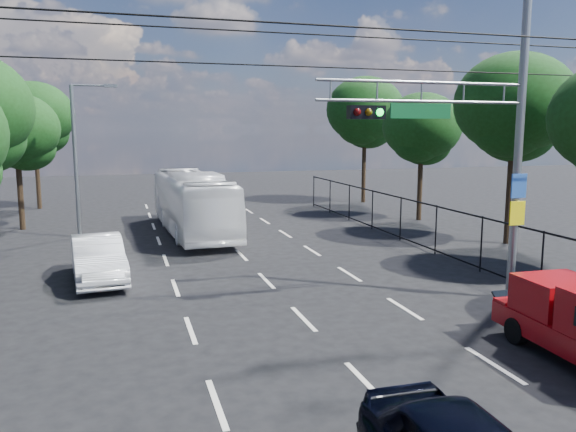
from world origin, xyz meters
name	(u,v)px	position (x,y,z in m)	size (l,w,h in m)	color
lane_markings	(253,267)	(0.00, 14.00, 0.01)	(6.12, 38.00, 0.01)	beige
signal_mast	(484,121)	(5.28, 7.99, 5.24)	(6.43, 0.39, 9.50)	slate
streetlight_left	(79,153)	(-6.33, 22.00, 3.94)	(2.09, 0.22, 7.08)	slate
utility_wires	(295,43)	(0.00, 8.83, 7.23)	(22.00, 5.04, 0.74)	black
fence_right	(462,237)	(7.60, 12.17, 1.03)	(0.06, 34.03, 2.00)	black
tree_right_c	(514,112)	(11.82, 15.02, 5.73)	(5.10, 5.10, 8.29)	black
tree_right_d	(422,132)	(11.42, 22.02, 4.85)	(4.32, 4.32, 7.02)	black
tree_right_e	(365,116)	(11.62, 30.02, 5.94)	(5.28, 5.28, 8.58)	black
tree_left_d	(17,135)	(-9.38, 25.02, 4.72)	(4.20, 4.20, 6.83)	black
tree_left_e	(34,121)	(-9.58, 33.02, 5.53)	(4.92, 4.92, 7.99)	black
white_bus	(193,203)	(-1.23, 21.56, 1.49)	(2.50, 10.69, 2.98)	white
white_van	(98,259)	(-5.37, 13.65, 0.74)	(1.57, 4.51, 1.49)	white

